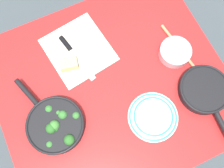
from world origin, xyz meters
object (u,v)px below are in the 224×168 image
Objects in this scene: wooden_spoon at (193,65)px; prep_bowl_steel at (175,52)px; skillet_eggs at (204,91)px; cheese_block at (69,64)px; skillet_broccoli at (56,125)px; grater_knife at (72,52)px; dinner_plate_stack at (153,117)px.

prep_bowl_steel is (0.05, -0.09, 0.02)m from wooden_spoon.
cheese_block is (0.51, -0.38, -0.00)m from skillet_eggs.
skillet_broccoli is 4.32× the size of cheese_block.
wooden_spoon is at bearing 155.12° from cheese_block.
skillet_broccoli is at bearing 56.85° from cheese_block.
skillet_eggs is 1.32× the size of grater_knife.
prep_bowl_steel is (0.03, -0.22, -0.00)m from skillet_eggs.
cheese_block is (-0.16, -0.24, -0.01)m from skillet_broccoli.
cheese_block reaches higher than wooden_spoon.
dinner_plate_stack is at bearing 122.52° from cheese_block.
prep_bowl_steel reaches higher than cheese_block.
wooden_spoon is (-0.02, -0.13, -0.02)m from skillet_eggs.
skillet_broccoli is 0.69m from skillet_eggs.
dinner_plate_stack is (-0.41, 0.15, -0.02)m from skillet_broccoli.
skillet_eggs reaches higher than grater_knife.
prep_bowl_steel reaches higher than wooden_spoon.
grater_knife is 0.07m from cheese_block.
skillet_eggs is 1.59× the size of dinner_plate_stack.
dinner_plate_stack is at bearing -71.44° from wooden_spoon.
skillet_eggs reaches higher than cheese_block.
skillet_eggs is at bearing -120.12° from skillet_broccoli.
prep_bowl_steel is (-0.24, -0.23, 0.01)m from dinner_plate_stack.
skillet_eggs is 0.23m from prep_bowl_steel.
grater_knife is 1.20× the size of dinner_plate_stack.
dinner_plate_stack reaches higher than grater_knife.
prep_bowl_steel is at bearing -135.70° from dinner_plate_stack.
cheese_block is 0.40× the size of dinner_plate_stack.
grater_knife is 0.50m from prep_bowl_steel.
skillet_eggs is 0.27m from dinner_plate_stack.
wooden_spoon is 4.48× the size of cheese_block.
dinner_plate_stack is at bearing 12.12° from grater_knife.
wooden_spoon is 2.74× the size of prep_bowl_steel.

